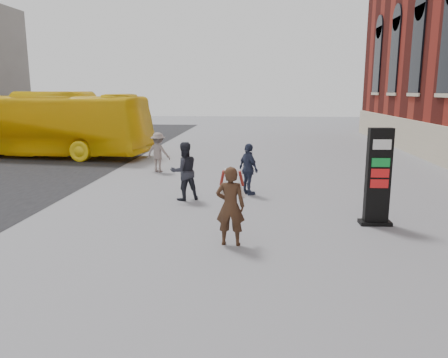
# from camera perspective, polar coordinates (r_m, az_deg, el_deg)

# --- Properties ---
(ground) EXTENTS (100.00, 100.00, 0.00)m
(ground) POSITION_cam_1_polar(r_m,az_deg,el_deg) (9.45, -2.87, -9.34)
(ground) COLOR #9E9EA3
(info_pylon) EXTENTS (0.80, 0.43, 2.46)m
(info_pylon) POSITION_cam_1_polar(r_m,az_deg,el_deg) (11.58, 19.47, 0.22)
(info_pylon) COLOR black
(info_pylon) RESTS_ON ground
(woman) EXTENTS (0.68, 0.62, 1.76)m
(woman) POSITION_cam_1_polar(r_m,az_deg,el_deg) (9.55, 0.84, -3.42)
(woman) COLOR #3E2619
(woman) RESTS_ON ground
(bus) EXTENTS (12.19, 4.34, 3.32)m
(bus) POSITION_cam_1_polar(r_m,az_deg,el_deg) (24.70, -23.34, 6.59)
(bus) COLOR yellow
(bus) RESTS_ON road
(pedestrian_a) EXTENTS (1.10, 1.03, 1.82)m
(pedestrian_a) POSITION_cam_1_polar(r_m,az_deg,el_deg) (13.57, -5.22, 1.02)
(pedestrian_a) COLOR #262830
(pedestrian_a) RESTS_ON ground
(pedestrian_b) EXTENTS (1.20, 0.90, 1.65)m
(pedestrian_b) POSITION_cam_1_polar(r_m,az_deg,el_deg) (18.51, -8.58, 3.48)
(pedestrian_b) COLOR gray
(pedestrian_b) RESTS_ON ground
(pedestrian_c) EXTENTS (0.90, 1.05, 1.69)m
(pedestrian_c) POSITION_cam_1_polar(r_m,az_deg,el_deg) (14.24, 3.22, 1.28)
(pedestrian_c) COLOR #2D344D
(pedestrian_c) RESTS_ON ground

